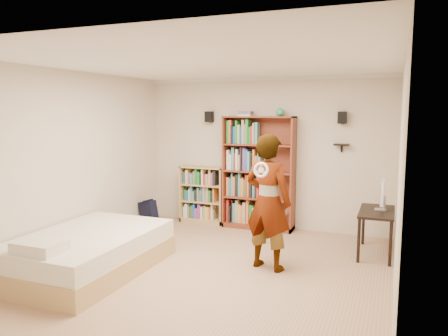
# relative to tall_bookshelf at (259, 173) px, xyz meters

# --- Properties ---
(ground) EXTENTS (4.50, 5.00, 0.01)m
(ground) POSITION_rel_tall_bookshelf_xyz_m (0.06, -2.31, -1.01)
(ground) COLOR tan
(ground) RESTS_ON ground
(room_shell) EXTENTS (4.52, 5.02, 2.71)m
(room_shell) POSITION_rel_tall_bookshelf_xyz_m (0.06, -2.31, 0.75)
(room_shell) COLOR beige
(room_shell) RESTS_ON ground
(crown_molding) EXTENTS (4.50, 5.00, 0.06)m
(crown_molding) POSITION_rel_tall_bookshelf_xyz_m (0.06, -2.31, 1.66)
(crown_molding) COLOR silver
(crown_molding) RESTS_ON room_shell
(speaker_left) EXTENTS (0.14, 0.12, 0.20)m
(speaker_left) POSITION_rel_tall_bookshelf_xyz_m (-0.99, 0.09, 0.99)
(speaker_left) COLOR black
(speaker_left) RESTS_ON room_shell
(speaker_right) EXTENTS (0.14, 0.12, 0.20)m
(speaker_right) POSITION_rel_tall_bookshelf_xyz_m (1.41, 0.09, 0.99)
(speaker_right) COLOR black
(speaker_right) RESTS_ON room_shell
(wall_shelf) EXTENTS (0.25, 0.16, 0.02)m
(wall_shelf) POSITION_rel_tall_bookshelf_xyz_m (1.41, 0.10, 0.54)
(wall_shelf) COLOR black
(wall_shelf) RESTS_ON room_shell
(tall_bookshelf) EXTENTS (1.27, 0.37, 2.02)m
(tall_bookshelf) POSITION_rel_tall_bookshelf_xyz_m (0.00, 0.00, 0.00)
(tall_bookshelf) COLOR brown
(tall_bookshelf) RESTS_ON ground
(low_bookshelf) EXTENTS (0.86, 0.32, 1.07)m
(low_bookshelf) POSITION_rel_tall_bookshelf_xyz_m (-1.10, 0.03, -0.47)
(low_bookshelf) COLOR tan
(low_bookshelf) RESTS_ON ground
(computer_desk) EXTENTS (0.49, 0.97, 0.66)m
(computer_desk) POSITION_rel_tall_bookshelf_xyz_m (2.04, -0.76, -0.68)
(computer_desk) COLOR black
(computer_desk) RESTS_ON ground
(imac) EXTENTS (0.11, 0.45, 0.45)m
(imac) POSITION_rel_tall_bookshelf_xyz_m (2.09, -0.71, -0.12)
(imac) COLOR white
(imac) RESTS_ON computer_desk
(daybed) EXTENTS (1.43, 2.19, 0.65)m
(daybed) POSITION_rel_tall_bookshelf_xyz_m (-1.46, -2.87, -0.68)
(daybed) COLOR silver
(daybed) RESTS_ON ground
(person) EXTENTS (0.75, 0.59, 1.82)m
(person) POSITION_rel_tall_bookshelf_xyz_m (0.71, -1.89, -0.10)
(person) COLOR black
(person) RESTS_ON ground
(wii_wheel) EXTENTS (0.20, 0.07, 0.20)m
(wii_wheel) POSITION_rel_tall_bookshelf_xyz_m (0.71, -2.23, 0.38)
(wii_wheel) COLOR white
(wii_wheel) RESTS_ON person
(navy_bag) EXTENTS (0.38, 0.29, 0.46)m
(navy_bag) POSITION_rel_tall_bookshelf_xyz_m (-1.97, -0.51, -0.78)
(navy_bag) COLOR black
(navy_bag) RESTS_ON ground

